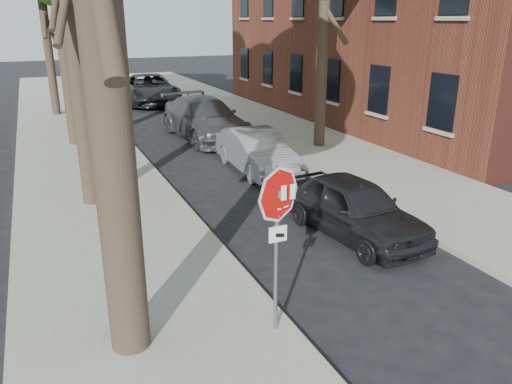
# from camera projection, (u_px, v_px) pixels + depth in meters

# --- Properties ---
(ground) EXTENTS (120.00, 120.00, 0.00)m
(ground) POSITION_uv_depth(u_px,v_px,m) (314.00, 324.00, 7.99)
(ground) COLOR black
(ground) RESTS_ON ground
(sidewalk_left) EXTENTS (4.00, 55.00, 0.12)m
(sidewalk_left) POSITION_uv_depth(u_px,v_px,m) (78.00, 158.00, 17.38)
(sidewalk_left) COLOR gray
(sidewalk_left) RESTS_ON ground
(sidewalk_right) EXTENTS (4.00, 55.00, 0.12)m
(sidewalk_right) POSITION_uv_depth(u_px,v_px,m) (294.00, 136.00, 20.63)
(sidewalk_right) COLOR gray
(sidewalk_right) RESTS_ON ground
(curb_left) EXTENTS (0.12, 55.00, 0.13)m
(curb_left) POSITION_uv_depth(u_px,v_px,m) (137.00, 151.00, 18.16)
(curb_left) COLOR #9E9384
(curb_left) RESTS_ON ground
(curb_right) EXTENTS (0.12, 55.00, 0.13)m
(curb_right) POSITION_uv_depth(u_px,v_px,m) (248.00, 140.00, 19.84)
(curb_right) COLOR #9E9384
(curb_right) RESTS_ON ground
(stop_sign) EXTENTS (0.76, 0.34, 2.61)m
(stop_sign) POSITION_uv_depth(u_px,v_px,m) (278.00, 219.00, 7.06)
(stop_sign) COLOR gray
(stop_sign) RESTS_ON sidewalk_left
(car_a) EXTENTS (1.93, 4.04, 1.33)m
(car_a) POSITION_uv_depth(u_px,v_px,m) (354.00, 207.00, 11.08)
(car_a) COLOR black
(car_a) RESTS_ON ground
(car_b) EXTENTS (1.46, 4.05, 1.33)m
(car_b) POSITION_uv_depth(u_px,v_px,m) (256.00, 151.00, 15.83)
(car_b) COLOR #96999D
(car_b) RESTS_ON ground
(car_c) EXTENTS (2.60, 5.74, 1.63)m
(car_c) POSITION_uv_depth(u_px,v_px,m) (205.00, 119.00, 20.21)
(car_c) COLOR #424246
(car_c) RESTS_ON ground
(car_d) EXTENTS (3.07, 6.12, 1.66)m
(car_d) POSITION_uv_depth(u_px,v_px,m) (150.00, 89.00, 28.60)
(car_d) COLOR black
(car_d) RESTS_ON ground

